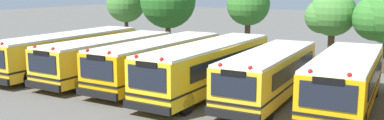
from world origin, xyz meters
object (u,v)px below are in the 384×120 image
Objects in this scene: school_bus_1 at (109,56)px; school_bus_4 at (270,73)px; school_bus_5 at (346,80)px; tree_0 at (126,3)px; school_bus_3 at (209,65)px; tree_2 at (248,4)px; school_bus_0 at (69,51)px; school_bus_2 at (159,60)px; tree_1 at (168,1)px; tree_3 at (330,14)px.

school_bus_4 is at bearing -177.91° from school_bus_1.
tree_0 is (-22.17, 11.98, 2.68)m from school_bus_5.
tree_2 reaches higher than school_bus_3.
school_bus_0 is at bearing -1.67° from school_bus_5.
tree_0 is (-15.19, 12.18, 2.64)m from school_bus_3.
school_bus_2 is (7.13, 0.17, -0.01)m from school_bus_0.
school_bus_3 is 1.92× the size of tree_0.
school_bus_5 is at bearing 179.46° from school_bus_0.
tree_1 reaches higher than school_bus_5.
tree_2 is at bearing -77.46° from school_bus_3.
school_bus_5 is 11.07m from tree_3.
school_bus_0 is 13.10m from tree_0.
school_bus_2 is 6.84m from school_bus_4.
school_bus_2 is at bearing -179.14° from school_bus_0.
tree_1 reaches higher than tree_3.
school_bus_4 is at bearing 179.09° from school_bus_0.
school_bus_2 is 1.99× the size of tree_3.
tree_1 reaches higher than school_bus_3.
tree_2 is at bearing -51.35° from school_bus_5.
school_bus_5 is 1.64× the size of tree_2.
tree_1 is (-13.40, 11.47, 3.03)m from school_bus_4.
school_bus_0 reaches higher than school_bus_1.
school_bus_0 reaches higher than school_bus_5.
school_bus_4 is 1.82× the size of tree_3.
school_bus_5 is 1.43× the size of tree_1.
school_bus_1 is 1.91× the size of tree_3.
school_bus_1 is at bearing 1.42° from school_bus_3.
school_bus_2 is 1.83× the size of tree_0.
school_bus_4 is at bearing 178.54° from school_bus_2.
school_bus_2 is 0.95× the size of school_bus_3.
school_bus_3 reaches higher than school_bus_0.
tree_1 is at bearing -6.62° from tree_0.
school_bus_5 is at bearing -33.80° from tree_1.
tree_2 reaches higher than school_bus_4.
school_bus_1 is (3.62, -0.24, -0.04)m from school_bus_0.
school_bus_2 reaches higher than school_bus_1.
tree_0 is (-11.73, 11.80, 2.68)m from school_bus_2.
tree_2 reaches higher than tree_0.
school_bus_5 is at bearing -28.39° from tree_0.
school_bus_2 is at bearing -59.63° from tree_1.
school_bus_1 is 1.05× the size of school_bus_4.
tree_1 reaches higher than school_bus_1.
school_bus_0 is at bearing -127.63° from tree_2.
school_bus_2 is at bearing -126.24° from tree_3.
tree_2 is (7.80, -0.53, -0.12)m from tree_1.
tree_1 is at bearing 176.11° from tree_3.
tree_0 is (-4.60, 11.97, 2.67)m from school_bus_0.
school_bus_1 is at bearing -135.95° from tree_3.
school_bus_0 is 17.56m from school_bus_5.
school_bus_0 is at bearing -68.97° from tree_0.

